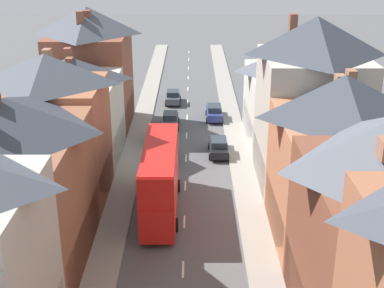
% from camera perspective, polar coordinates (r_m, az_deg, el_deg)
% --- Properties ---
extents(pavement_left, '(2.20, 104.00, 0.14)m').
position_cam_1_polar(pavement_left, '(52.73, -6.33, -0.56)').
color(pavement_left, gray).
rests_on(pavement_left, ground).
extents(pavement_right, '(2.20, 104.00, 0.14)m').
position_cam_1_polar(pavement_right, '(52.62, 4.78, -0.55)').
color(pavement_right, gray).
rests_on(pavement_right, ground).
extents(centre_line_dashes, '(0.14, 97.80, 0.01)m').
position_cam_1_polar(centre_line_dashes, '(50.61, -0.81, -1.48)').
color(centre_line_dashes, silver).
rests_on(centre_line_dashes, ground).
extents(terrace_row_left, '(8.00, 63.16, 12.89)m').
position_cam_1_polar(terrace_row_left, '(33.50, -18.94, -4.60)').
color(terrace_row_left, brown).
rests_on(terrace_row_left, ground).
extents(terrace_row_right, '(8.00, 57.43, 13.96)m').
position_cam_1_polar(terrace_row_right, '(31.75, 17.55, -5.19)').
color(terrace_row_right, '#A36042').
rests_on(terrace_row_right, ground).
extents(double_decker_bus_lead, '(2.74, 10.80, 5.30)m').
position_cam_1_polar(double_decker_bus_lead, '(40.09, -3.56, -3.60)').
color(double_decker_bus_lead, red).
rests_on(double_decker_bus_lead, ground).
extents(car_near_blue, '(1.90, 3.95, 1.58)m').
position_cam_1_polar(car_near_blue, '(50.03, -2.88, -0.81)').
color(car_near_blue, '#4C515B').
rests_on(car_near_blue, ground).
extents(car_near_silver, '(1.90, 4.16, 1.68)m').
position_cam_1_polar(car_near_silver, '(58.40, -2.49, 2.60)').
color(car_near_silver, '#4C515B').
rests_on(car_near_silver, ground).
extents(car_parked_right_a, '(1.90, 4.00, 1.70)m').
position_cam_1_polar(car_parked_right_a, '(53.99, -4.06, 0.95)').
color(car_parked_right_a, '#144728').
rests_on(car_parked_right_a, ground).
extents(car_mid_black, '(1.90, 3.91, 1.67)m').
position_cam_1_polar(car_mid_black, '(66.70, -2.21, 5.04)').
color(car_mid_black, '#4C515B').
rests_on(car_mid_black, ground).
extents(car_parked_left_b, '(1.90, 4.35, 1.65)m').
position_cam_1_polar(car_parked_left_b, '(51.10, 2.68, -0.27)').
color(car_parked_left_b, black).
rests_on(car_parked_left_b, ground).
extents(car_mid_white, '(1.90, 4.41, 1.68)m').
position_cam_1_polar(car_mid_white, '(60.95, 2.22, 3.43)').
color(car_mid_white, navy).
rests_on(car_mid_white, ground).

